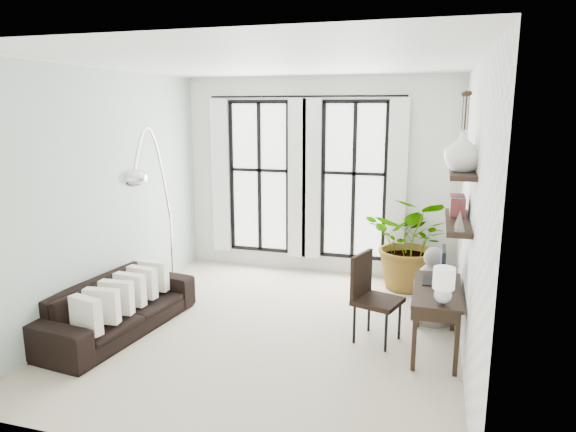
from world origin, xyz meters
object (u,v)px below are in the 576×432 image
at_px(sofa, 117,307).
at_px(buddha, 433,290).
at_px(arc_lamp, 152,169).
at_px(desk_chair, 371,292).
at_px(desk, 437,293).
at_px(plant, 412,243).

bearing_deg(sofa, buddha, -62.30).
bearing_deg(buddha, sofa, -158.99).
xyz_separation_m(arc_lamp, buddha, (3.60, 0.62, -1.51)).
bearing_deg(desk_chair, buddha, 66.19).
relative_size(sofa, arc_lamp, 0.87).
xyz_separation_m(sofa, desk, (3.75, 0.52, 0.38)).
height_order(sofa, desk, desk).
relative_size(desk_chair, arc_lamp, 0.42).
bearing_deg(plant, desk, -79.58).
bearing_deg(plant, desk_chair, -100.76).
xyz_separation_m(desk, arc_lamp, (-3.65, 0.28, 1.23)).
relative_size(arc_lamp, buddha, 2.53).
height_order(desk_chair, arc_lamp, arc_lamp).
height_order(desk, buddha, desk).
relative_size(desk, buddha, 1.27).
relative_size(plant, arc_lamp, 0.58).
distance_m(desk, buddha, 0.95).
distance_m(plant, desk_chair, 1.97).
bearing_deg(desk_chair, arc_lamp, -165.39).
distance_m(desk_chair, buddha, 1.07).
bearing_deg(desk, sofa, -172.11).
height_order(plant, desk, plant).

